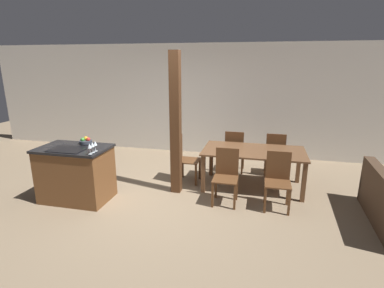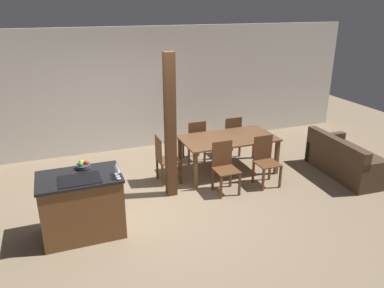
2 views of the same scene
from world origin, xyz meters
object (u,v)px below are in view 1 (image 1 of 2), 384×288
at_px(kitchen_island, 76,173).
at_px(dining_chair_far_left, 234,151).
at_px(timber_post, 176,125).
at_px(wine_glass_near, 90,146).
at_px(dining_chair_near_right, 278,179).
at_px(dining_table, 254,155).
at_px(wine_glass_far, 95,144).
at_px(wine_glass_middle, 92,145).
at_px(dining_chair_head_end, 185,158).
at_px(dining_chair_far_right, 275,153).
at_px(dining_chair_near_left, 226,175).
at_px(fruit_bowl, 86,141).

relative_size(kitchen_island, dining_chair_far_left, 1.27).
bearing_deg(timber_post, wine_glass_near, -136.54).
relative_size(kitchen_island, dining_chair_near_right, 1.27).
relative_size(wine_glass_near, dining_table, 0.09).
bearing_deg(timber_post, kitchen_island, -155.84).
relative_size(kitchen_island, wine_glass_near, 6.84).
bearing_deg(kitchen_island, wine_glass_far, -16.09).
height_order(wine_glass_middle, dining_chair_head_end, wine_glass_middle).
relative_size(dining_chair_far_left, timber_post, 0.37).
bearing_deg(dining_chair_head_end, dining_chair_far_left, -50.83).
bearing_deg(dining_table, dining_chair_far_left, 119.90).
height_order(dining_table, dining_chair_far_left, dining_chair_far_left).
xyz_separation_m(wine_glass_middle, dining_table, (2.37, 1.42, -0.42)).
distance_m(wine_glass_far, dining_chair_far_right, 3.51).
xyz_separation_m(dining_chair_near_left, dining_chair_near_right, (0.82, 0.00, 0.00)).
distance_m(wine_glass_far, dining_chair_far_left, 2.90).
height_order(kitchen_island, fruit_bowl, fruit_bowl).
bearing_deg(wine_glass_near, wine_glass_middle, 90.00).
relative_size(dining_chair_far_left, dining_chair_head_end, 1.00).
relative_size(wine_glass_far, dining_chair_near_right, 0.18).
relative_size(kitchen_island, wine_glass_middle, 6.84).
bearing_deg(dining_chair_near_left, dining_chair_head_end, 140.83).
distance_m(dining_chair_near_left, dining_chair_far_right, 1.65).
bearing_deg(dining_chair_far_right, wine_glass_near, 38.43).
bearing_deg(dining_chair_head_end, wine_glass_middle, 142.54).
distance_m(kitchen_island, wine_glass_far, 0.79).
distance_m(kitchen_island, dining_chair_near_left, 2.51).
xyz_separation_m(kitchen_island, dining_table, (2.87, 1.20, 0.17)).
bearing_deg(kitchen_island, fruit_bowl, 69.74).
distance_m(kitchen_island, dining_chair_near_right, 3.32).
xyz_separation_m(wine_glass_near, timber_post, (1.05, 1.00, 0.17)).
distance_m(dining_chair_near_left, dining_chair_head_end, 1.13).
distance_m(wine_glass_near, wine_glass_middle, 0.08).
bearing_deg(dining_chair_near_left, timber_post, 166.74).
relative_size(fruit_bowl, dining_table, 0.12).
height_order(kitchen_island, dining_chair_far_right, kitchen_island).
distance_m(dining_table, dining_chair_near_right, 0.84).
bearing_deg(dining_chair_far_right, kitchen_island, 30.17).
bearing_deg(kitchen_island, dining_chair_head_end, 37.01).
height_order(wine_glass_middle, dining_chair_near_right, wine_glass_middle).
bearing_deg(wine_glass_far, wine_glass_near, -90.00).
xyz_separation_m(kitchen_island, dining_chair_far_right, (3.29, 1.91, 0.01)).
height_order(fruit_bowl, dining_chair_near_right, fruit_bowl).
xyz_separation_m(dining_chair_far_left, dining_chair_head_end, (-0.88, -0.71, 0.00)).
bearing_deg(dining_chair_near_right, dining_chair_head_end, 157.19).
height_order(dining_chair_far_right, timber_post, timber_post).
height_order(kitchen_island, dining_chair_far_left, kitchen_island).
distance_m(wine_glass_middle, dining_chair_near_right, 2.93).
height_order(fruit_bowl, dining_chair_far_right, fruit_bowl).
distance_m(wine_glass_middle, dining_chair_head_end, 1.88).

